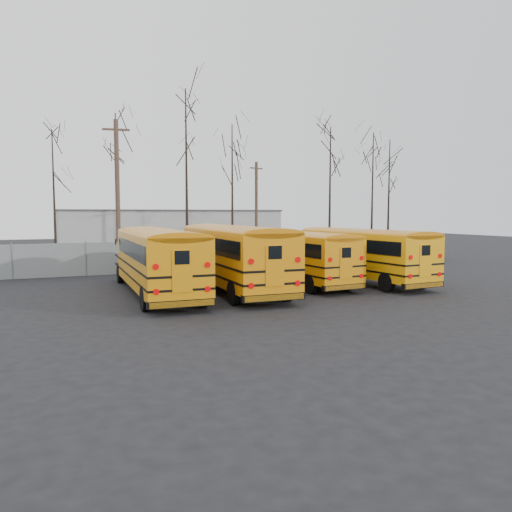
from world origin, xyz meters
name	(u,v)px	position (x,y,z in m)	size (l,w,h in m)	color
ground	(298,298)	(0.00, 0.00, 0.00)	(120.00, 120.00, 0.00)	black
fence	(212,255)	(0.00, 12.00, 1.00)	(40.00, 0.04, 2.00)	gray
distant_building	(170,230)	(2.00, 32.00, 2.00)	(22.00, 8.00, 4.00)	beige
bus_a	(157,256)	(-5.61, 3.04, 1.82)	(2.93, 11.20, 3.11)	black
bus_b	(232,252)	(-1.96, 3.02, 1.89)	(3.05, 11.64, 3.23)	black
bus_c	(293,252)	(1.86, 3.98, 1.68)	(3.03, 10.38, 2.87)	black
bus_d	(361,250)	(5.53, 3.07, 1.74)	(2.99, 10.72, 2.97)	black
utility_pole_left	(118,193)	(-5.65, 14.91, 5.10)	(1.77, 0.39, 9.93)	#4F392D
utility_pole_right	(256,209)	(6.01, 18.49, 4.10)	(1.35, 0.63, 7.98)	#4B3A2A
tree_2	(54,200)	(-9.54, 16.65, 4.66)	(0.26, 0.26, 9.31)	black
tree_3	(117,191)	(-5.44, 16.62, 5.34)	(0.26, 0.26, 10.67)	black
tree_4	(187,180)	(-1.23, 13.71, 6.05)	(0.26, 0.26, 12.09)	black
tree_5	(232,196)	(2.02, 13.55, 4.96)	(0.26, 0.26, 9.92)	black
tree_6	(330,194)	(10.99, 15.11, 5.29)	(0.26, 0.26, 10.57)	black
tree_7	(372,196)	(14.51, 14.29, 5.13)	(0.26, 0.26, 10.27)	black
tree_8	(389,198)	(17.35, 15.80, 5.05)	(0.26, 0.26, 10.10)	black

